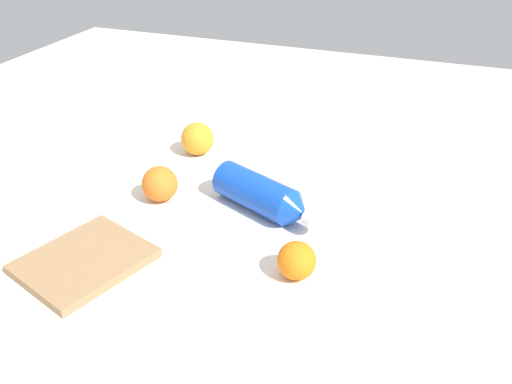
{
  "coord_description": "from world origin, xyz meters",
  "views": [
    {
      "loc": [
        0.89,
        0.37,
        0.61
      ],
      "look_at": [
        -0.01,
        0.04,
        0.04
      ],
      "focal_mm": 37.57,
      "sensor_mm": 36.0,
      "label": 1
    }
  ],
  "objects_px": {
    "water_bottle": "(264,196)",
    "orange_2": "(160,184)",
    "orange_0": "(297,260)",
    "cutting_board": "(85,261)",
    "orange_1": "(197,139)"
  },
  "relations": [
    {
      "from": "orange_0",
      "to": "orange_1",
      "type": "relative_size",
      "value": 0.84
    },
    {
      "from": "water_bottle",
      "to": "orange_0",
      "type": "relative_size",
      "value": 3.65
    },
    {
      "from": "orange_2",
      "to": "water_bottle",
      "type": "bearing_deg",
      "value": 97.66
    },
    {
      "from": "water_bottle",
      "to": "orange_2",
      "type": "distance_m",
      "value": 0.23
    },
    {
      "from": "water_bottle",
      "to": "orange_2",
      "type": "xyz_separation_m",
      "value": [
        0.03,
        -0.23,
        -0.0
      ]
    },
    {
      "from": "water_bottle",
      "to": "orange_2",
      "type": "bearing_deg",
      "value": -149.37
    },
    {
      "from": "orange_0",
      "to": "cutting_board",
      "type": "bearing_deg",
      "value": -74.29
    },
    {
      "from": "orange_2",
      "to": "cutting_board",
      "type": "relative_size",
      "value": 0.36
    },
    {
      "from": "water_bottle",
      "to": "orange_2",
      "type": "relative_size",
      "value": 3.25
    },
    {
      "from": "orange_1",
      "to": "cutting_board",
      "type": "xyz_separation_m",
      "value": [
        0.48,
        0.0,
        -0.03
      ]
    },
    {
      "from": "water_bottle",
      "to": "orange_1",
      "type": "distance_m",
      "value": 0.32
    },
    {
      "from": "water_bottle",
      "to": "cutting_board",
      "type": "distance_m",
      "value": 0.37
    },
    {
      "from": "orange_1",
      "to": "cutting_board",
      "type": "bearing_deg",
      "value": 0.43
    },
    {
      "from": "orange_0",
      "to": "cutting_board",
      "type": "height_order",
      "value": "orange_0"
    },
    {
      "from": "orange_1",
      "to": "cutting_board",
      "type": "distance_m",
      "value": 0.48
    }
  ]
}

